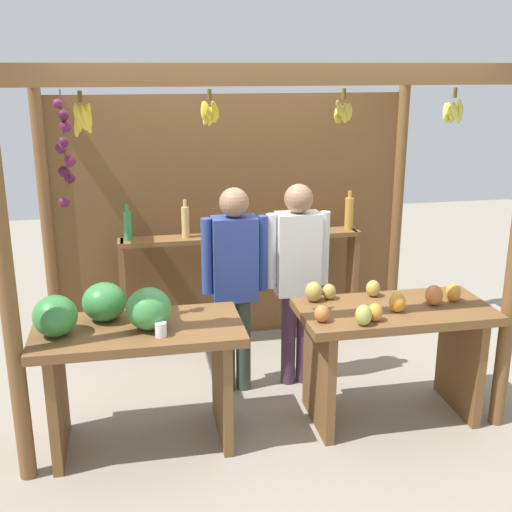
# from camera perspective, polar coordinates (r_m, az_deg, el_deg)

# --- Properties ---
(ground_plane) EXTENTS (12.00, 12.00, 0.00)m
(ground_plane) POSITION_cam_1_polar(r_m,az_deg,el_deg) (5.12, -0.41, -11.01)
(ground_plane) COLOR gray
(ground_plane) RESTS_ON ground
(market_stall) EXTENTS (3.21, 1.98, 2.39)m
(market_stall) POSITION_cam_1_polar(r_m,az_deg,el_deg) (5.06, -1.45, 5.38)
(market_stall) COLOR brown
(market_stall) RESTS_ON ground
(fruit_counter_left) EXTENTS (1.31, 0.67, 1.08)m
(fruit_counter_left) POSITION_cam_1_polar(r_m,az_deg,el_deg) (4.11, -11.35, -7.63)
(fruit_counter_left) COLOR brown
(fruit_counter_left) RESTS_ON ground
(fruit_counter_right) EXTENTS (1.30, 0.64, 0.96)m
(fruit_counter_right) POSITION_cam_1_polar(r_m,az_deg,el_deg) (4.48, 11.96, -6.96)
(fruit_counter_right) COLOR brown
(fruit_counter_right) RESTS_ON ground
(bottle_shelf_unit) EXTENTS (2.06, 0.22, 1.34)m
(bottle_shelf_unit) POSITION_cam_1_polar(r_m,az_deg,el_deg) (5.47, -1.15, -0.23)
(bottle_shelf_unit) COLOR brown
(bottle_shelf_unit) RESTS_ON ground
(vendor_man) EXTENTS (0.48, 0.21, 1.56)m
(vendor_man) POSITION_cam_1_polar(r_m,az_deg,el_deg) (4.63, -1.91, -1.54)
(vendor_man) COLOR #3C4E43
(vendor_man) RESTS_ON ground
(vendor_woman) EXTENTS (0.48, 0.21, 1.56)m
(vendor_woman) POSITION_cam_1_polar(r_m,az_deg,el_deg) (4.75, 3.71, -1.06)
(vendor_woman) COLOR #4D2E49
(vendor_woman) RESTS_ON ground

